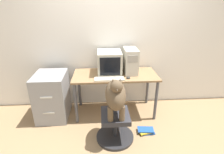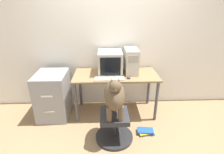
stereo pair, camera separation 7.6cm
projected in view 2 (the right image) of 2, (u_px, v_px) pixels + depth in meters
The scene contains 11 objects.
ground_plane at pixel (117, 122), 3.00m from camera, with size 12.00×12.00×0.00m, color #937551.
wall_back at pixel (115, 38), 3.16m from camera, with size 8.00×0.05×2.60m.
desk at pixel (116, 79), 3.04m from camera, with size 1.44×0.65×0.76m.
crt_monitor at pixel (110, 62), 3.01m from camera, with size 0.40×0.46×0.38m.
pc_tower at pixel (131, 61), 3.01m from camera, with size 0.22×0.43×0.42m.
keyboard at pixel (109, 79), 2.78m from camera, with size 0.47×0.15×0.03m.
computer_mouse at pixel (129, 78), 2.81m from camera, with size 0.06×0.04×0.04m.
office_chair at pixel (114, 127), 2.57m from camera, with size 0.56×0.56×0.43m.
dog at pixel (115, 95), 2.34m from camera, with size 0.28×0.53×0.61m.
filing_cabinet at pixel (53, 95), 3.05m from camera, with size 0.51×0.62×0.80m.
book_stack_floor at pixel (146, 131), 2.74m from camera, with size 0.27×0.20×0.06m.
Camera 2 is at (-0.17, -2.46, 1.88)m, focal length 28.00 mm.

